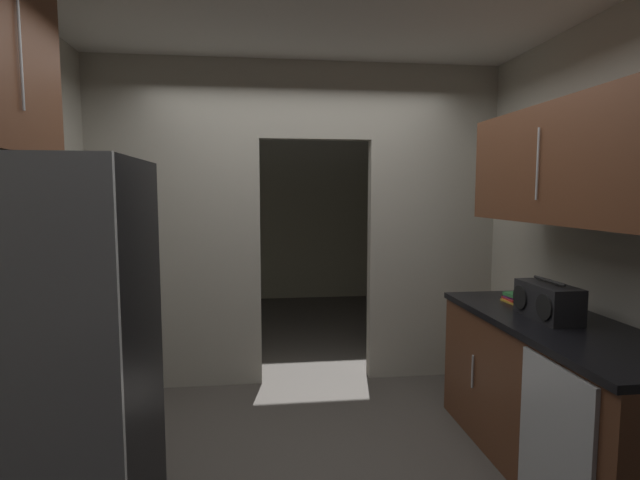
{
  "coord_description": "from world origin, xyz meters",
  "views": [
    {
      "loc": [
        -0.35,
        -2.74,
        1.65
      ],
      "look_at": [
        0.05,
        0.45,
        1.33
      ],
      "focal_mm": 27.37,
      "sensor_mm": 36.0,
      "label": 1
    }
  ],
  "objects_px": {
    "refrigerator": "(45,364)",
    "boombox": "(548,301)",
    "dishwasher": "(554,450)",
    "book_stack": "(515,298)"
  },
  "relations": [
    {
      "from": "dishwasher",
      "to": "book_stack",
      "type": "height_order",
      "value": "book_stack"
    },
    {
      "from": "dishwasher",
      "to": "boombox",
      "type": "bearing_deg",
      "value": 62.22
    },
    {
      "from": "refrigerator",
      "to": "book_stack",
      "type": "distance_m",
      "value": 2.8
    },
    {
      "from": "boombox",
      "to": "book_stack",
      "type": "distance_m",
      "value": 0.44
    },
    {
      "from": "refrigerator",
      "to": "boombox",
      "type": "relative_size",
      "value": 4.21
    },
    {
      "from": "boombox",
      "to": "book_stack",
      "type": "xyz_separation_m",
      "value": [
        0.04,
        0.43,
        -0.07
      ]
    },
    {
      "from": "refrigerator",
      "to": "boombox",
      "type": "distance_m",
      "value": 2.66
    },
    {
      "from": "refrigerator",
      "to": "boombox",
      "type": "xyz_separation_m",
      "value": [
        2.62,
        0.43,
        0.11
      ]
    },
    {
      "from": "dishwasher",
      "to": "book_stack",
      "type": "xyz_separation_m",
      "value": [
        0.34,
        1.01,
        0.51
      ]
    },
    {
      "from": "refrigerator",
      "to": "dishwasher",
      "type": "xyz_separation_m",
      "value": [
        2.32,
        -0.14,
        -0.48
      ]
    }
  ]
}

